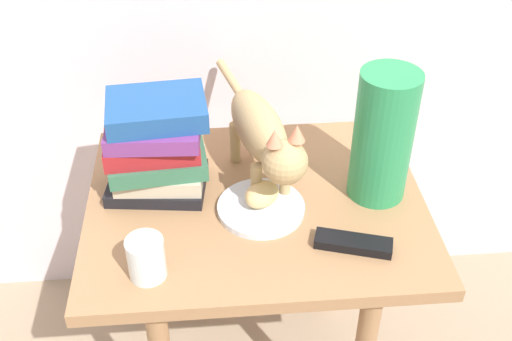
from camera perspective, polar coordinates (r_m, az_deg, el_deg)
name	(u,v)px	position (r m, az deg, el deg)	size (l,w,h in m)	color
side_table	(256,234)	(1.40, 0.00, -5.75)	(0.72, 0.57, 0.61)	#9E724C
plate	(261,208)	(1.31, 0.46, -3.42)	(0.18, 0.18, 0.01)	silver
bread_roll	(262,194)	(1.29, 0.55, -2.18)	(0.08, 0.06, 0.05)	#E0BC7A
cat	(263,135)	(1.30, 0.67, 3.29)	(0.16, 0.47, 0.23)	tan
book_stack	(156,146)	(1.32, -9.05, 2.19)	(0.23, 0.18, 0.22)	black
green_vase	(383,136)	(1.30, 11.47, 3.05)	(0.12, 0.12, 0.29)	#288C51
candle_jar	(146,260)	(1.17, -9.93, -8.01)	(0.07, 0.07, 0.08)	silver
tv_remote	(353,243)	(1.24, 8.84, -6.55)	(0.15, 0.04, 0.02)	black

